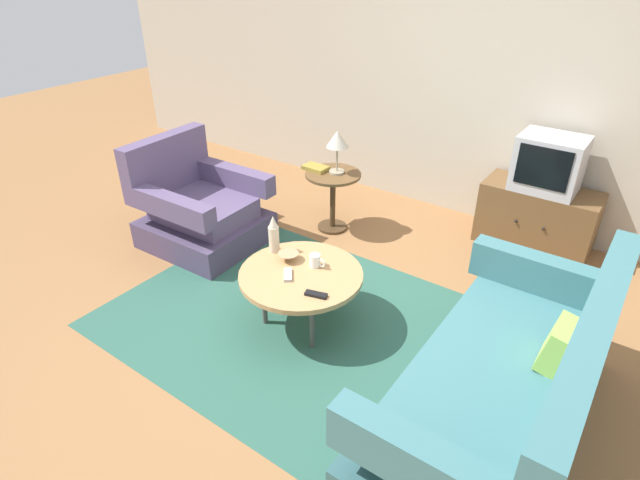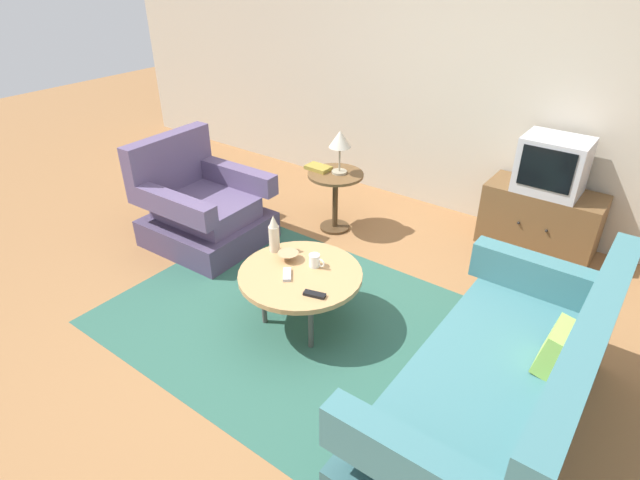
% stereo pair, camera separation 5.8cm
% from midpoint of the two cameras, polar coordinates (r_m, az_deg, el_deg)
% --- Properties ---
extents(ground_plane, '(16.00, 16.00, 0.00)m').
position_cam_midpoint_polar(ground_plane, '(3.68, -0.36, -9.19)').
color(ground_plane, olive).
extents(back_wall, '(9.00, 0.12, 2.70)m').
position_cam_midpoint_polar(back_wall, '(4.97, 16.01, 17.69)').
color(back_wall, '#BCB29E').
rests_on(back_wall, ground).
extents(area_rug, '(2.64, 1.98, 0.00)m').
position_cam_midpoint_polar(area_rug, '(3.68, -2.47, -9.11)').
color(area_rug, '#2D5B4C').
rests_on(area_rug, ground).
extents(armchair, '(0.96, 0.89, 0.91)m').
position_cam_midpoint_polar(armchair, '(4.63, -13.64, 3.22)').
color(armchair, '#4B3E5C').
rests_on(armchair, ground).
extents(couch, '(0.90, 1.81, 0.93)m').
position_cam_midpoint_polar(couch, '(2.96, 19.09, -15.30)').
color(couch, '#325C60').
rests_on(couch, ground).
extents(coffee_table, '(0.83, 0.83, 0.42)m').
position_cam_midpoint_polar(coffee_table, '(3.45, -2.63, -4.05)').
color(coffee_table, tan).
rests_on(coffee_table, ground).
extents(side_table, '(0.50, 0.50, 0.55)m').
position_cam_midpoint_polar(side_table, '(4.66, 1.08, 5.67)').
color(side_table, brown).
rests_on(side_table, ground).
extents(tv_stand, '(0.94, 0.45, 0.55)m').
position_cam_midpoint_polar(tv_stand, '(4.79, 22.55, 2.31)').
color(tv_stand, brown).
rests_on(tv_stand, ground).
extents(television, '(0.50, 0.40, 0.45)m').
position_cam_midpoint_polar(television, '(4.58, 23.71, 7.78)').
color(television, '#B7B7BC').
rests_on(television, tv_stand).
extents(table_lamp, '(0.19, 0.19, 0.39)m').
position_cam_midpoint_polar(table_lamp, '(4.50, 1.55, 10.90)').
color(table_lamp, '#9E937A').
rests_on(table_lamp, side_table).
extents(vase, '(0.08, 0.08, 0.28)m').
position_cam_midpoint_polar(vase, '(3.61, -5.62, 0.61)').
color(vase, beige).
rests_on(vase, coffee_table).
extents(mug, '(0.12, 0.07, 0.09)m').
position_cam_midpoint_polar(mug, '(3.47, -1.00, -2.31)').
color(mug, white).
rests_on(mug, coffee_table).
extents(bowl, '(0.15, 0.15, 0.06)m').
position_cam_midpoint_polar(bowl, '(3.55, -4.01, -1.86)').
color(bowl, tan).
rests_on(bowl, coffee_table).
extents(tv_remote_dark, '(0.15, 0.08, 0.02)m').
position_cam_midpoint_polar(tv_remote_dark, '(3.21, -0.97, -6.06)').
color(tv_remote_dark, black).
rests_on(tv_remote_dark, coffee_table).
extents(tv_remote_silver, '(0.13, 0.15, 0.02)m').
position_cam_midpoint_polar(tv_remote_silver, '(3.40, -4.08, -3.87)').
color(tv_remote_silver, '#B2B2B7').
rests_on(tv_remote_silver, coffee_table).
extents(book, '(0.22, 0.15, 0.03)m').
position_cam_midpoint_polar(book, '(4.67, -0.86, 8.02)').
color(book, olive).
rests_on(book, side_table).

